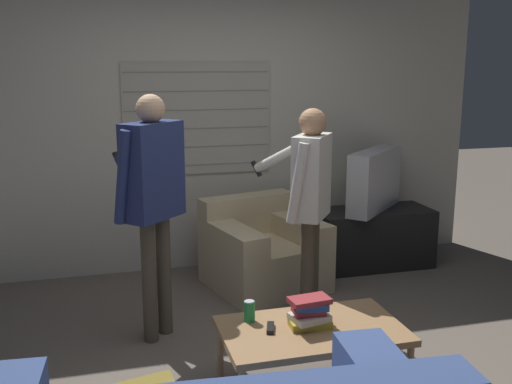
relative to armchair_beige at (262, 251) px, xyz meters
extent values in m
plane|color=#665B51|center=(-0.32, -1.38, -0.30)|extent=(16.00, 16.00, 0.00)
cube|color=#BCB7A8|center=(-0.32, 0.65, 0.98)|extent=(5.20, 0.06, 2.55)
cube|color=#A8A393|center=(-0.43, 0.61, 1.08)|extent=(1.33, 0.02, 0.99)
cube|color=gray|center=(-0.43, 0.60, 0.67)|extent=(1.30, 0.00, 0.01)
cube|color=gray|center=(-0.43, 0.60, 0.84)|extent=(1.30, 0.00, 0.01)
cube|color=gray|center=(-0.43, 0.60, 1.00)|extent=(1.30, 0.00, 0.01)
cube|color=gray|center=(-0.43, 0.60, 1.17)|extent=(1.30, 0.00, 0.01)
cube|color=gray|center=(-0.43, 0.60, 1.33)|extent=(1.30, 0.00, 0.01)
cube|color=gray|center=(-0.43, 0.60, 1.50)|extent=(1.30, 0.00, 0.01)
cube|color=#C6B289|center=(0.01, -0.04, -0.10)|extent=(1.05, 1.03, 0.40)
cube|color=#C6B289|center=(-0.07, 0.27, 0.27)|extent=(0.89, 0.41, 0.34)
cube|color=#C6B289|center=(0.31, 0.03, 0.19)|extent=(0.44, 0.88, 0.18)
cube|color=#C6B289|center=(-0.29, -0.12, 0.19)|extent=(0.44, 0.88, 0.18)
cube|color=#9E754C|center=(-0.19, -1.70, 0.07)|extent=(1.05, 0.63, 0.04)
cylinder|color=#9E754C|center=(-0.67, -1.43, -0.12)|extent=(0.04, 0.04, 0.35)
cylinder|color=#9E754C|center=(0.30, -1.43, -0.12)|extent=(0.04, 0.04, 0.35)
cylinder|color=#9E754C|center=(0.30, -1.98, -0.12)|extent=(0.04, 0.04, 0.35)
cube|color=black|center=(1.13, 0.20, -0.03)|extent=(1.09, 0.49, 0.54)
cube|color=#B2B2B7|center=(1.13, 0.20, 0.52)|extent=(0.77, 0.74, 0.56)
cube|color=#3D4738|center=(1.06, 0.28, 0.52)|extent=(0.55, 0.52, 0.46)
cylinder|color=#4C4233|center=(-1.03, -0.82, 0.13)|extent=(0.10, 0.10, 0.86)
cylinder|color=#4C4233|center=(-0.92, -0.71, 0.13)|extent=(0.10, 0.10, 0.86)
cube|color=navy|center=(-0.97, -0.76, 0.88)|extent=(0.45, 0.45, 0.65)
sphere|color=tan|center=(-0.97, -0.76, 1.29)|extent=(0.19, 0.19, 0.19)
cylinder|color=navy|center=(-1.18, -0.90, 0.87)|extent=(0.16, 0.16, 0.62)
cylinder|color=navy|center=(-0.99, -0.41, 1.03)|extent=(0.44, 0.46, 0.36)
cube|color=black|center=(-1.17, -0.21, 0.88)|extent=(0.09, 0.09, 0.13)
cylinder|color=#4C4233|center=(0.10, -0.84, 0.10)|extent=(0.10, 0.10, 0.79)
cylinder|color=#4C4233|center=(0.18, -0.73, 0.10)|extent=(0.10, 0.10, 0.79)
cube|color=beige|center=(0.14, -0.78, 0.79)|extent=(0.38, 0.43, 0.59)
sphere|color=#A87A56|center=(0.14, -0.78, 1.18)|extent=(0.20, 0.20, 0.20)
cylinder|color=beige|center=(-0.02, -0.93, 0.78)|extent=(0.17, 0.15, 0.57)
cylinder|color=beige|center=(0.06, -0.47, 0.92)|extent=(0.47, 0.36, 0.34)
cube|color=black|center=(-0.14, -0.33, 0.78)|extent=(0.09, 0.08, 0.13)
cube|color=gold|center=(-0.19, -1.69, 0.11)|extent=(0.25, 0.15, 0.04)
cube|color=beige|center=(-0.20, -1.69, 0.15)|extent=(0.24, 0.20, 0.04)
cube|color=maroon|center=(-0.20, -1.67, 0.19)|extent=(0.18, 0.15, 0.03)
cube|color=#284C89|center=(-0.19, -1.67, 0.22)|extent=(0.21, 0.18, 0.04)
cube|color=maroon|center=(-0.20, -1.69, 0.26)|extent=(0.24, 0.16, 0.03)
cylinder|color=#238E47|center=(-0.51, -1.52, 0.15)|extent=(0.07, 0.07, 0.12)
cylinder|color=silver|center=(-0.51, -1.52, 0.22)|extent=(0.06, 0.06, 0.00)
cube|color=black|center=(-0.43, -1.67, 0.10)|extent=(0.08, 0.14, 0.02)
camera|label=1|loc=(-1.34, -4.70, 1.60)|focal=42.00mm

